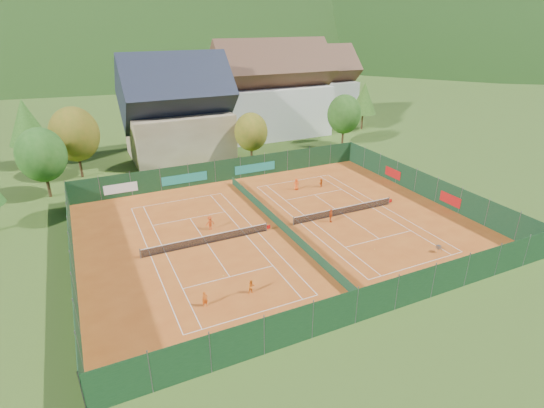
{
  "coord_description": "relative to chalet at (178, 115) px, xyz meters",
  "views": [
    {
      "loc": [
        -17.91,
        -35.8,
        20.44
      ],
      "look_at": [
        0.0,
        2.0,
        2.0
      ],
      "focal_mm": 28.0,
      "sensor_mm": 36.0,
      "label": 1
    }
  ],
  "objects": [
    {
      "name": "ground",
      "position": [
        3.0,
        -30.0,
        -6.64
      ],
      "size": [
        600.0,
        600.0,
        0.0
      ],
      "primitive_type": "plane",
      "color": "#34541A",
      "rests_on": "ground"
    },
    {
      "name": "clay_pad",
      "position": [
        3.0,
        -30.0,
        -6.62
      ],
      "size": [
        40.0,
        32.0,
        0.01
      ],
      "primitive_type": "cube",
      "color": "#B5521A",
      "rests_on": "ground"
    },
    {
      "name": "court_markings_left",
      "position": [
        -5.0,
        -30.0,
        -6.61
      ],
      "size": [
        11.03,
        23.83,
        0.0
      ],
      "color": "white",
      "rests_on": "ground"
    },
    {
      "name": "court_markings_right",
      "position": [
        11.0,
        -30.0,
        -6.61
      ],
      "size": [
        11.03,
        23.83,
        0.0
      ],
      "color": "white",
      "rests_on": "ground"
    },
    {
      "name": "tennis_net_left",
      "position": [
        -4.85,
        -30.0,
        -6.12
      ],
      "size": [
        13.3,
        0.1,
        1.02
      ],
      "color": "#59595B",
      "rests_on": "ground"
    },
    {
      "name": "tennis_net_right",
      "position": [
        11.15,
        -30.0,
        -6.12
      ],
      "size": [
        13.3,
        0.1,
        1.02
      ],
      "color": "#59595B",
      "rests_on": "ground"
    },
    {
      "name": "court_divider",
      "position": [
        3.0,
        -30.0,
        -6.12
      ],
      "size": [
        0.03,
        28.8,
        1.0
      ],
      "color": "#143822",
      "rests_on": "ground"
    },
    {
      "name": "fence_north",
      "position": [
        2.54,
        -14.01,
        -5.16
      ],
      "size": [
        40.0,
        0.1,
        3.0
      ],
      "color": "#12331A",
      "rests_on": "ground"
    },
    {
      "name": "fence_south",
      "position": [
        3.0,
        -46.0,
        -5.12
      ],
      "size": [
        40.0,
        0.04,
        3.0
      ],
      "color": "#14371A",
      "rests_on": "ground"
    },
    {
      "name": "fence_west",
      "position": [
        -17.0,
        -30.0,
        -5.12
      ],
      "size": [
        0.04,
        32.0,
        3.0
      ],
      "color": "#14391E",
      "rests_on": "ground"
    },
    {
      "name": "fence_east",
      "position": [
        23.0,
        -29.95,
        -5.14
      ],
      "size": [
        0.09,
        32.0,
        3.0
      ],
      "color": "#12321B",
      "rests_on": "ground"
    },
    {
      "name": "chalet",
      "position": [
        0.0,
        0.0,
        0.0
      ],
      "size": [
        16.2,
        12.0,
        16.0
      ],
      "color": "tan",
      "rests_on": "ground"
    },
    {
      "name": "hotel_block_a",
      "position": [
        19.0,
        6.0,
        0.76
      ],
      "size": [
        21.6,
        11.0,
        17.25
      ],
      "color": "silver",
      "rests_on": "ground"
    },
    {
      "name": "hotel_block_b",
      "position": [
        33.0,
        14.0,
        -0.01
      ],
      "size": [
        17.28,
        10.0,
        15.5
      ],
      "color": "silver",
      "rests_on": "ground"
    },
    {
      "name": "tree_west_front",
      "position": [
        -19.0,
        -10.0,
        -1.23
      ],
      "size": [
        5.72,
        5.72,
        8.69
      ],
      "color": "#452F18",
      "rests_on": "ground"
    },
    {
      "name": "tree_west_mid",
      "position": [
        -15.0,
        -4.0,
        -0.56
      ],
      "size": [
        6.44,
        6.44,
        9.78
      ],
      "color": "#412917",
      "rests_on": "ground"
    },
    {
      "name": "tree_west_back",
      "position": [
        -21.0,
        4.0,
        0.11
      ],
      "size": [
        5.6,
        5.6,
        10.0
      ],
      "color": "#4C2C1B",
      "rests_on": "ground"
    },
    {
      "name": "tree_center",
      "position": [
        9.0,
        -8.0,
        -1.91
      ],
      "size": [
        5.01,
        5.01,
        7.6
      ],
      "color": "#4B331A",
      "rests_on": "ground"
    },
    {
      "name": "tree_east_front",
      "position": [
        27.0,
        -6.0,
        -1.23
      ],
      "size": [
        5.72,
        5.72,
        8.69
      ],
      "color": "#472E19",
      "rests_on": "ground"
    },
    {
      "name": "tree_east_mid",
      "position": [
        37.0,
        2.0,
        -0.56
      ],
      "size": [
        5.04,
        5.04,
        9.0
      ],
      "color": "#4E331C",
      "rests_on": "ground"
    },
    {
      "name": "tree_east_back",
      "position": [
        29.0,
        10.0,
        0.12
      ],
      "size": [
        7.15,
        7.15,
        10.86
      ],
      "color": "#442918",
      "rests_on": "ground"
    },
    {
      "name": "mountain_backdrop",
      "position": [
        31.54,
        203.48,
        -46.26
      ],
      "size": [
        820.0,
        530.0,
        242.0
      ],
      "color": "black",
      "rests_on": "ground"
    },
    {
      "name": "ball_hopper",
      "position": [
        14.33,
        -40.91,
        -6.07
      ],
      "size": [
        0.34,
        0.34,
        0.8
      ],
      "color": "slate",
      "rests_on": "ground"
    },
    {
      "name": "loose_ball_0",
      "position": [
        -5.44,
        -36.01,
        -6.59
      ],
      "size": [
        0.07,
        0.07,
        0.07
      ],
      "primitive_type": "sphere",
      "color": "#CCD833",
      "rests_on": "ground"
    },
    {
      "name": "loose_ball_1",
      "position": [
        9.21,
        -37.93,
        -6.59
      ],
      "size": [
        0.07,
        0.07,
        0.07
      ],
      "primitive_type": "sphere",
      "color": "#CCD833",
      "rests_on": "ground"
    },
    {
      "name": "loose_ball_2",
      "position": [
        4.55,
        -24.91,
        -6.59
      ],
      "size": [
        0.07,
        0.07,
        0.07
      ],
      "primitive_type": "sphere",
      "color": "#CCD833",
      "rests_on": "ground"
    },
    {
      "name": "loose_ball_3",
      "position": [
        -3.77,
        -22.35,
        -6.59
      ],
      "size": [
        0.07,
        0.07,
        0.07
      ],
      "primitive_type": "sphere",
      "color": "#CCD833",
      "rests_on": "ground"
    },
    {
      "name": "player_left_near",
      "position": [
        -8.1,
        -39.41,
        -5.97
      ],
      "size": [
        0.5,
        0.35,
        1.31
      ],
      "primitive_type": "imported",
      "rotation": [
        0.0,
        0.0,
        0.07
      ],
      "color": "#D15612",
      "rests_on": "ground"
    },
    {
      "name": "player_left_mid",
      "position": [
        -4.21,
        -39.39,
        -6.0
      ],
      "size": [
        0.66,
        0.55,
        1.25
      ],
      "primitive_type": "imported",
      "rotation": [
        0.0,
        0.0,
        0.12
      ],
      "color": "orange",
      "rests_on": "ground"
    },
    {
      "name": "player_left_far",
      "position": [
        -3.76,
        -27.11,
        -5.86
      ],
      "size": [
        1.05,
        0.69,
        1.53
      ],
      "primitive_type": "imported",
      "rotation": [
        0.0,
        0.0,
        3.28
      ],
      "color": "#D14212",
      "rests_on": "ground"
    },
    {
      "name": "player_right_near",
      "position": [
        8.64,
        -31.02,
        -5.86
      ],
      "size": [
        0.75,
        0.97,
        1.54
      ],
      "primitive_type": "imported",
      "rotation": [
        0.0,
        0.0,
        1.1
      ],
      "color": "#D04312",
      "rests_on": "ground"
    },
    {
      "name": "player_right_far_a",
      "position": [
        9.77,
        -21.05,
        -5.87
      ],
      "size": [
        0.84,
        0.65,
        1.51
      ],
      "primitive_type": "imported",
      "rotation": [
        0.0,
        0.0,
        2.89
      ],
      "color": "#F45315",
      "rests_on": "ground"
    },
    {
      "name": "player_right_far_b",
      "position": [
        13.16,
        -21.6,
        -6.03
      ],
      "size": [
        1.11,
        0.89,
        1.18
      ],
      "primitive_type": "imported",
      "rotation": [
        0.0,
        0.0,
        3.72
      ],
      "color": "orange",
      "rests_on": "ground"
    }
  ]
}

